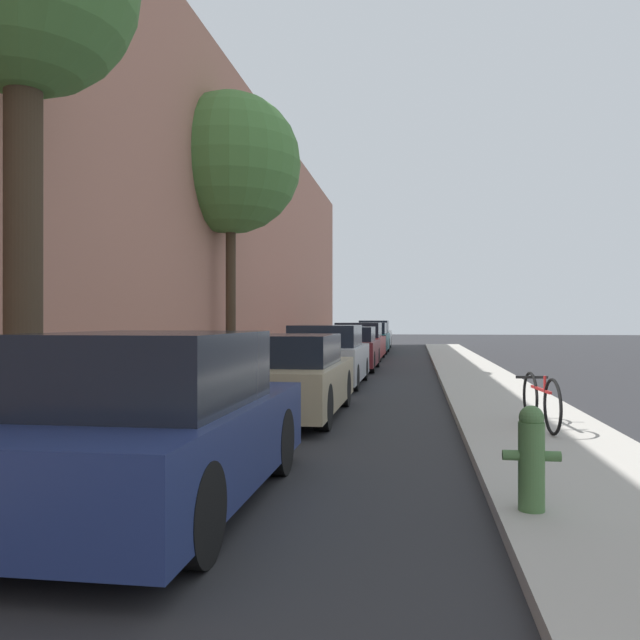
# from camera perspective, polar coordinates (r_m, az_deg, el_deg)

# --- Properties ---
(ground_plane) EXTENTS (120.00, 120.00, 0.00)m
(ground_plane) POSITION_cam_1_polar(r_m,az_deg,el_deg) (14.95, 3.37, -6.05)
(ground_plane) COLOR #28282B
(sidewalk_left) EXTENTS (2.00, 52.00, 0.12)m
(sidewalk_left) POSITION_cam_1_polar(r_m,az_deg,el_deg) (15.46, -7.45, -5.62)
(sidewalk_left) COLOR #ADA89E
(sidewalk_left) RESTS_ON ground
(sidewalk_right) EXTENTS (2.00, 52.00, 0.12)m
(sidewalk_right) POSITION_cam_1_polar(r_m,az_deg,el_deg) (14.97, 14.56, -5.80)
(sidewalk_right) COLOR #ADA89E
(sidewalk_right) RESTS_ON ground
(building_facade_left) EXTENTS (0.70, 52.00, 8.89)m
(building_facade_left) POSITION_cam_1_polar(r_m,az_deg,el_deg) (16.07, -12.16, 10.29)
(building_facade_left) COLOR tan
(building_facade_left) RESTS_ON ground
(parked_car_navy) EXTENTS (1.75, 4.01, 1.46)m
(parked_car_navy) POSITION_cam_1_polar(r_m,az_deg,el_deg) (5.66, -14.19, -8.92)
(parked_car_navy) COLOR black
(parked_car_navy) RESTS_ON ground
(parked_car_champagne) EXTENTS (1.81, 4.21, 1.33)m
(parked_car_champagne) POSITION_cam_1_polar(r_m,az_deg,el_deg) (10.64, -3.03, -4.99)
(parked_car_champagne) COLOR black
(parked_car_champagne) RESTS_ON ground
(parked_car_silver) EXTENTS (1.75, 4.27, 1.45)m
(parked_car_silver) POSITION_cam_1_polar(r_m,az_deg,el_deg) (15.76, 0.62, -3.23)
(parked_car_silver) COLOR black
(parked_car_silver) RESTS_ON ground
(parked_car_maroon) EXTENTS (1.75, 3.97, 1.37)m
(parked_car_maroon) POSITION_cam_1_polar(r_m,az_deg,el_deg) (20.66, 2.59, -2.56)
(parked_car_maroon) COLOR black
(parked_car_maroon) RESTS_ON ground
(parked_car_red) EXTENTS (1.90, 4.67, 1.48)m
(parked_car_red) POSITION_cam_1_polar(r_m,az_deg,el_deg) (26.15, 3.46, -1.96)
(parked_car_red) COLOR black
(parked_car_red) RESTS_ON ground
(parked_car_teal) EXTENTS (1.82, 4.29, 1.47)m
(parked_car_teal) POSITION_cam_1_polar(r_m,az_deg,el_deg) (31.39, 4.33, -1.63)
(parked_car_teal) COLOR black
(parked_car_teal) RESTS_ON ground
(parked_car_white) EXTENTS (1.76, 4.14, 1.57)m
(parked_car_white) POSITION_cam_1_polar(r_m,az_deg,el_deg) (36.38, 4.78, -1.35)
(parked_car_white) COLOR black
(parked_car_white) RESTS_ON ground
(street_tree_far) EXTENTS (3.64, 3.64, 7.35)m
(street_tree_far) POSITION_cam_1_polar(r_m,az_deg,el_deg) (17.52, -7.81, 13.36)
(street_tree_far) COLOR #423323
(street_tree_far) RESTS_ON sidewalk_left
(fire_hydrant) EXTENTS (0.43, 0.20, 0.80)m
(fire_hydrant) POSITION_cam_1_polar(r_m,az_deg,el_deg) (5.29, 18.00, -11.28)
(fire_hydrant) COLOR #47703D
(fire_hydrant) RESTS_ON sidewalk_right
(bicycle) EXTENTS (0.44, 1.75, 0.72)m
(bicycle) POSITION_cam_1_polar(r_m,az_deg,el_deg) (9.24, 18.73, -6.70)
(bicycle) COLOR black
(bicycle) RESTS_ON sidewalk_right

